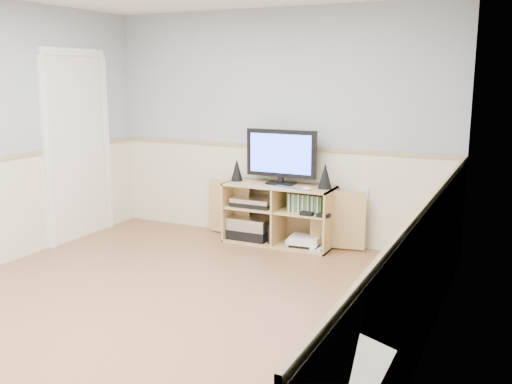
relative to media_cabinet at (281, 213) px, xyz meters
The scene contains 11 objects.
room 2.13m from the media_cabinet, 96.18° to the right, with size 4.04×4.54×2.54m.
media_cabinet is the anchor object (origin of this frame).
monitor 0.63m from the media_cabinet, 90.00° to the right, with size 0.79×0.18×0.58m.
speaker_left 0.68m from the media_cabinet, behind, with size 0.13×0.13×0.24m, color black.
speaker_right 0.68m from the media_cabinet, ahead, with size 0.14×0.14×0.26m, color black.
keyboard 0.40m from the media_cabinet, 53.50° to the right, with size 0.29×0.12×0.01m, color silver.
mouse 0.54m from the media_cabinet, 27.70° to the right, with size 0.10×0.06×0.04m, color white.
av_components 0.34m from the media_cabinet, behind, with size 0.53×0.34×0.47m.
game_consoles 0.41m from the media_cabinet, 12.25° to the right, with size 0.45×0.30×0.11m.
game_cases 0.36m from the media_cabinet, 13.08° to the right, with size 0.38×0.14×0.19m, color #3F8C3F.
wall_outlet 0.91m from the media_cabinet, 11.89° to the left, with size 0.12×0.03×0.12m, color white.
Camera 1 is at (2.52, -3.48, 1.79)m, focal length 40.00 mm.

